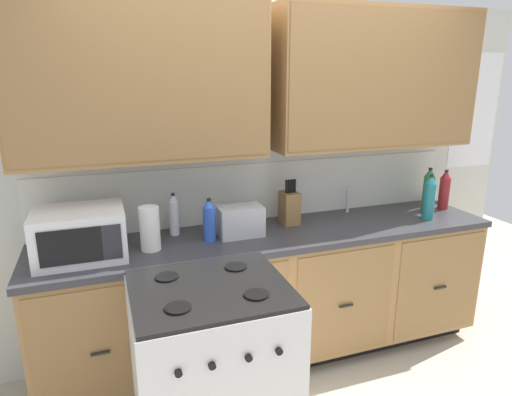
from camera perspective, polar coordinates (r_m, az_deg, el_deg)
ground_plane at (r=3.11m, az=4.39°, el=-22.46°), size 8.00×8.00×0.00m
wall_unit at (r=2.92m, az=1.14°, el=10.11°), size 4.18×0.40×2.39m
counter_run at (r=3.08m, az=2.33°, el=-12.26°), size 3.01×0.64×0.93m
stove_range at (r=2.43m, az=-5.60°, el=-21.13°), size 0.76×0.68×0.95m
microwave at (r=2.64m, az=-21.65°, el=-4.35°), size 0.48×0.37×0.28m
toaster at (r=2.81m, az=-2.05°, el=-2.95°), size 0.28×0.18×0.19m
knife_block at (r=3.03m, az=4.32°, el=-1.18°), size 0.11×0.14×0.31m
sink_faucet at (r=3.33m, az=11.72°, el=-0.16°), size 0.02×0.02×0.20m
paper_towel_roll at (r=2.64m, az=-13.46°, el=-3.82°), size 0.12×0.12×0.26m
bottle_green at (r=3.55m, az=21.24°, el=1.01°), size 0.08×0.08×0.32m
bottle_teal at (r=3.33m, az=21.34°, el=0.05°), size 0.08×0.08×0.32m
bottle_red at (r=3.63m, az=23.02°, el=0.96°), size 0.08×0.08×0.30m
bottle_clear at (r=2.85m, az=-10.49°, el=-2.10°), size 0.06×0.06×0.27m
bottle_blue at (r=2.72m, az=-6.00°, el=-2.86°), size 0.08×0.08×0.27m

